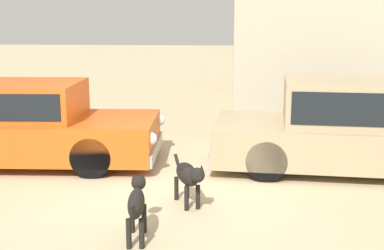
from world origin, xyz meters
TOP-DOWN VIEW (x-y plane):
  - ground_plane at (0.00, 0.00)m, footprint 80.00×80.00m
  - parked_sedan_nearest at (-2.47, 1.14)m, footprint 4.80×2.05m
  - parked_sedan_second at (3.00, 1.14)m, footprint 4.58×2.17m
  - stray_dog_spotted at (0.08, -1.80)m, footprint 0.26×1.04m
  - stray_dog_tan at (0.56, -0.73)m, footprint 0.50×0.99m

SIDE VIEW (x-z plane):
  - ground_plane at x=0.00m, z-range 0.00..0.00m
  - stray_dog_tan at x=0.56m, z-range 0.10..0.75m
  - stray_dog_spotted at x=0.08m, z-range 0.09..0.75m
  - parked_sedan_nearest at x=-2.47m, z-range -0.01..1.38m
  - parked_sedan_second at x=3.00m, z-range -0.01..1.47m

